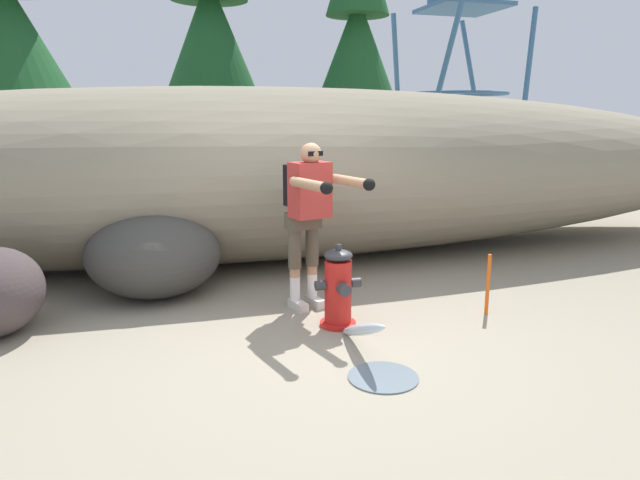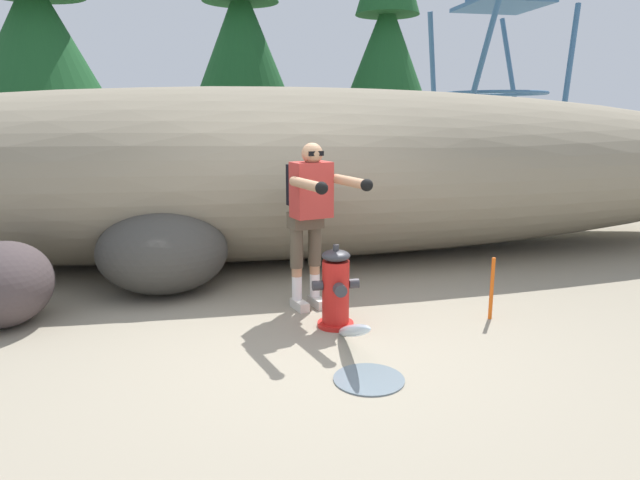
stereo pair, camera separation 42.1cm
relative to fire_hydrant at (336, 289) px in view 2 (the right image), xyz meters
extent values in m
cube|color=gray|center=(-0.24, -0.24, -0.37)|extent=(56.00, 56.00, 0.04)
ellipsoid|color=gray|center=(-0.24, 2.78, 0.77)|extent=(15.94, 3.20, 2.25)
cylinder|color=red|center=(0.00, 0.00, -0.33)|extent=(0.33, 0.33, 0.04)
cylinder|color=red|center=(0.00, 0.00, -0.02)|extent=(0.25, 0.25, 0.58)
ellipsoid|color=#333338|center=(0.00, 0.00, 0.32)|extent=(0.26, 0.26, 0.10)
cylinder|color=#333338|center=(0.00, 0.00, 0.39)|extent=(0.06, 0.06, 0.05)
cylinder|color=#333338|center=(-0.17, 0.00, 0.05)|extent=(0.09, 0.09, 0.09)
cylinder|color=#333338|center=(0.17, 0.00, 0.05)|extent=(0.09, 0.09, 0.09)
cylinder|color=#333338|center=(0.00, -0.16, 0.05)|extent=(0.11, 0.09, 0.11)
ellipsoid|color=silver|center=(0.00, -0.63, -0.15)|extent=(0.10, 0.97, 0.48)
cylinder|color=slate|center=(0.00, -1.10, -0.35)|extent=(0.53, 0.53, 0.01)
cube|color=beige|center=(-0.06, 0.57, -0.31)|extent=(0.17, 0.28, 0.09)
cylinder|color=white|center=(-0.07, 0.63, -0.14)|extent=(0.10, 0.10, 0.24)
cylinder|color=tan|center=(-0.07, 0.63, 0.02)|extent=(0.10, 0.10, 0.09)
cylinder|color=brown|center=(-0.07, 0.63, 0.28)|extent=(0.13, 0.13, 0.42)
cube|color=beige|center=(-0.25, 0.52, -0.31)|extent=(0.17, 0.28, 0.09)
cylinder|color=white|center=(-0.27, 0.58, -0.14)|extent=(0.10, 0.10, 0.24)
cylinder|color=tan|center=(-0.27, 0.58, 0.02)|extent=(0.10, 0.10, 0.09)
cylinder|color=brown|center=(-0.27, 0.58, 0.28)|extent=(0.13, 0.13, 0.42)
cube|color=brown|center=(-0.17, 0.60, 0.53)|extent=(0.36, 0.28, 0.16)
cube|color=#B2332D|center=(-0.13, 0.48, 0.85)|extent=(0.41, 0.33, 0.53)
cube|color=black|center=(-0.19, 0.67, 0.88)|extent=(0.31, 0.23, 0.40)
sphere|color=tan|center=(-0.13, 0.46, 1.19)|extent=(0.20, 0.20, 0.20)
cube|color=black|center=(-0.11, 0.38, 1.20)|extent=(0.15, 0.06, 0.04)
cylinder|color=tan|center=(0.18, 0.18, 0.95)|extent=(0.24, 0.58, 0.09)
sphere|color=black|center=(0.25, -0.08, 0.95)|extent=(0.11, 0.11, 0.11)
cylinder|color=tan|center=(-0.25, 0.06, 0.95)|extent=(0.24, 0.58, 0.09)
sphere|color=black|center=(-0.17, -0.20, 0.95)|extent=(0.11, 0.11, 0.11)
ellipsoid|color=#3C3B37|center=(-1.60, 1.38, 0.10)|extent=(1.45, 1.31, 0.91)
ellipsoid|color=#463B3B|center=(-2.97, 0.64, 0.04)|extent=(1.05, 1.17, 0.78)
cylinder|color=#47331E|center=(-3.75, 5.78, 0.48)|extent=(0.31, 0.31, 1.67)
cone|color=#194C23|center=(-3.75, 5.78, 2.59)|extent=(2.57, 2.57, 2.54)
cylinder|color=#47331E|center=(-0.19, 8.85, 0.47)|extent=(0.32, 0.32, 1.64)
cone|color=#194C23|center=(-0.19, 8.85, 2.91)|extent=(2.64, 2.64, 3.25)
cylinder|color=#47331E|center=(2.91, 7.77, 0.50)|extent=(0.26, 0.26, 1.71)
cone|color=#194C23|center=(2.91, 7.77, 2.73)|extent=(2.15, 2.15, 2.75)
cylinder|color=#386089|center=(9.35, 13.53, 2.16)|extent=(1.04, 1.04, 5.07)
cylinder|color=#386089|center=(6.43, 13.53, 2.16)|extent=(1.04, 1.04, 5.07)
cylinder|color=#386089|center=(9.35, 10.61, 2.16)|extent=(1.04, 1.04, 5.07)
cylinder|color=#386089|center=(6.43, 10.61, 2.16)|extent=(1.04, 1.04, 5.07)
torus|color=#386089|center=(7.89, 12.07, 2.16)|extent=(3.14, 3.14, 0.10)
cube|color=#386089|center=(7.89, 12.07, 4.74)|extent=(2.34, 2.34, 0.12)
cylinder|color=#E55914|center=(1.49, -0.10, -0.05)|extent=(0.04, 0.04, 0.60)
camera|label=1|loc=(-1.52, -4.69, 1.56)|focal=31.86mm
camera|label=2|loc=(-1.11, -4.79, 1.56)|focal=31.86mm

